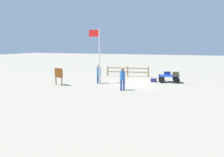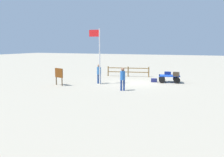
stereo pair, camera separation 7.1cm
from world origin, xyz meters
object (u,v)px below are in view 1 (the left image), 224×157
(suitcase_navy, at_px, (176,74))
(suitcase_olive, at_px, (167,73))
(worker_trailing, at_px, (99,72))
(flagpole, at_px, (98,51))
(signboard, at_px, (59,74))
(luggage_cart, at_px, (169,77))
(suitcase_grey, at_px, (176,74))
(suitcase_maroon, at_px, (154,80))
(worker_lead, at_px, (123,77))

(suitcase_navy, distance_m, suitcase_olive, 0.90)
(worker_trailing, distance_m, flagpole, 1.84)
(worker_trailing, bearing_deg, signboard, 38.43)
(worker_trailing, xyz_separation_m, flagpole, (-0.11, 0.33, 1.80))
(luggage_cart, height_order, suitcase_grey, suitcase_grey)
(suitcase_maroon, bearing_deg, suitcase_grey, 176.45)
(suitcase_olive, bearing_deg, signboard, 34.95)
(luggage_cart, distance_m, worker_lead, 5.81)
(suitcase_navy, distance_m, flagpole, 7.14)
(luggage_cart, relative_size, suitcase_olive, 3.18)
(suitcase_navy, bearing_deg, suitcase_olive, -19.90)
(luggage_cart, bearing_deg, suitcase_navy, -169.48)
(suitcase_maroon, relative_size, signboard, 0.41)
(suitcase_navy, relative_size, suitcase_olive, 0.81)
(suitcase_grey, bearing_deg, flagpole, 25.47)
(suitcase_navy, xyz_separation_m, suitcase_maroon, (1.90, 0.46, -0.61))
(suitcase_grey, bearing_deg, worker_lead, 57.10)
(suitcase_maroon, height_order, worker_lead, worker_lead)
(worker_trailing, bearing_deg, suitcase_maroon, -147.73)
(suitcase_olive, relative_size, worker_trailing, 0.38)
(suitcase_navy, height_order, worker_trailing, worker_trailing)
(worker_lead, distance_m, worker_trailing, 3.75)
(worker_lead, distance_m, signboard, 5.60)
(suitcase_grey, relative_size, flagpole, 0.11)
(suitcase_grey, relative_size, worker_lead, 0.30)
(suitcase_olive, distance_m, signboard, 9.55)
(suitcase_grey, bearing_deg, worker_trailing, 22.44)
(suitcase_grey, distance_m, suitcase_maroon, 2.03)
(suitcase_navy, height_order, signboard, signboard)
(luggage_cart, bearing_deg, worker_lead, 65.14)
(suitcase_olive, bearing_deg, worker_trailing, 33.08)
(suitcase_olive, bearing_deg, suitcase_grey, 134.38)
(worker_lead, bearing_deg, suitcase_maroon, -103.55)
(worker_trailing, distance_m, signboard, 3.34)
(worker_trailing, bearing_deg, suitcase_navy, -152.99)
(suitcase_olive, relative_size, signboard, 0.45)
(flagpole, bearing_deg, suitcase_grey, -154.53)
(flagpole, distance_m, signboard, 3.74)
(suitcase_maroon, distance_m, flagpole, 5.65)
(suitcase_grey, distance_m, worker_lead, 5.70)
(suitcase_navy, relative_size, suitcase_maroon, 0.89)
(luggage_cart, height_order, suitcase_navy, suitcase_navy)
(luggage_cart, height_order, suitcase_olive, suitcase_olive)
(signboard, bearing_deg, suitcase_olive, -145.05)
(suitcase_maroon, height_order, flagpole, flagpole)
(suitcase_grey, distance_m, suitcase_navy, 0.58)
(suitcase_grey, height_order, suitcase_maroon, suitcase_grey)
(suitcase_grey, xyz_separation_m, flagpole, (5.96, 2.84, 1.96))
(suitcase_grey, height_order, worker_trailing, worker_trailing)
(luggage_cart, xyz_separation_m, suitcase_olive, (0.20, -0.43, 0.31))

